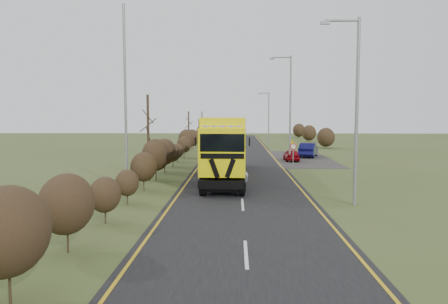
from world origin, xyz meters
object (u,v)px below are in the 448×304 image
Objects in this scene: streetlight_near at (354,103)px; car_blue_sedan at (308,150)px; speed_sign at (293,151)px; car_red_hatchback at (291,155)px; lorry at (226,143)px.

car_blue_sedan is at bearing 85.72° from streetlight_near.
speed_sign reaches higher than car_blue_sedan.
speed_sign is at bearing 88.27° from car_blue_sedan.
car_red_hatchback is at bearing 76.88° from car_blue_sedan.
speed_sign reaches higher than car_red_hatchback.
speed_sign is (5.92, 7.21, -1.13)m from lorry.
streetlight_near is (6.80, -9.60, 2.72)m from lorry.
streetlight_near reaches higher than speed_sign.
car_red_hatchback is 0.74× the size of car_blue_sedan.
streetlight_near is (0.48, -21.17, 4.68)m from car_red_hatchback.
car_blue_sedan is 25.88m from streetlight_near.
speed_sign is (-0.40, -4.37, 0.83)m from car_red_hatchback.
streetlight_near is at bearing 91.29° from car_red_hatchback.
car_red_hatchback is at bearing 63.40° from lorry.
streetlight_near is at bearing -87.00° from speed_sign.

